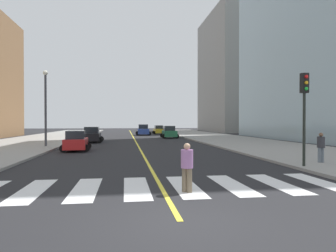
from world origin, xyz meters
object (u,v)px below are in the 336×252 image
(car_green_nearest, at_px, (169,132))
(pedestrian_crossing, at_px, (187,165))
(traffic_light_near_corner, at_px, (304,101))
(car_blue_third, at_px, (143,130))
(pedestrian_waiting_east, at_px, (321,146))
(car_yellow_fifth, at_px, (159,130))
(car_red_second, at_px, (76,141))
(car_black_fourth, at_px, (92,135))
(street_lamp, at_px, (46,101))

(car_green_nearest, relative_size, pedestrian_crossing, 2.41)
(car_green_nearest, relative_size, traffic_light_near_corner, 0.86)
(car_blue_third, distance_m, traffic_light_near_corner, 41.45)
(car_blue_third, relative_size, pedestrian_waiting_east, 2.65)
(car_blue_third, height_order, traffic_light_near_corner, traffic_light_near_corner)
(car_yellow_fifth, xyz_separation_m, pedestrian_crossing, (-4.55, -50.24, 0.13))
(car_yellow_fifth, xyz_separation_m, traffic_light_near_corner, (2.37, -45.96, 2.67))
(car_yellow_fifth, xyz_separation_m, pedestrian_waiting_east, (4.10, -44.77, 0.26))
(car_red_second, height_order, traffic_light_near_corner, traffic_light_near_corner)
(car_black_fourth, xyz_separation_m, car_yellow_fifth, (10.40, 23.69, -0.06))
(car_blue_third, distance_m, pedestrian_crossing, 45.26)
(pedestrian_crossing, relative_size, street_lamp, 0.24)
(car_blue_third, relative_size, car_yellow_fifth, 1.14)
(car_red_second, height_order, car_black_fourth, car_black_fourth)
(car_yellow_fifth, distance_m, pedestrian_crossing, 50.45)
(car_blue_third, distance_m, pedestrian_waiting_east, 40.47)
(car_black_fourth, bearing_deg, car_red_second, -91.89)
(car_red_second, xyz_separation_m, car_yellow_fifth, (10.60, 34.29, 0.01))
(car_yellow_fifth, relative_size, pedestrian_waiting_east, 2.33)
(pedestrian_waiting_east, height_order, street_lamp, street_lamp)
(traffic_light_near_corner, bearing_deg, pedestrian_crossing, 31.73)
(car_yellow_fifth, bearing_deg, pedestrian_crossing, 83.41)
(pedestrian_crossing, height_order, street_lamp, street_lamp)
(car_blue_third, bearing_deg, pedestrian_crossing, 89.80)
(car_yellow_fifth, xyz_separation_m, street_lamp, (-13.90, -30.55, 3.51))
(car_red_second, xyz_separation_m, traffic_light_near_corner, (12.97, -11.67, 2.68))
(car_blue_third, xyz_separation_m, car_black_fourth, (-7.03, -18.70, -0.05))
(car_black_fourth, bearing_deg, pedestrian_waiting_east, -56.26)
(car_black_fourth, bearing_deg, car_green_nearest, 38.87)
(car_green_nearest, xyz_separation_m, pedestrian_crossing, (-4.45, -35.09, 0.08))
(car_red_second, distance_m, street_lamp, 6.11)
(car_yellow_fifth, distance_m, traffic_light_near_corner, 46.10)
(car_green_nearest, xyz_separation_m, street_lamp, (-13.80, -15.40, 3.47))
(car_black_fourth, distance_m, pedestrian_crossing, 27.18)
(car_black_fourth, height_order, pedestrian_waiting_east, car_black_fourth)
(traffic_light_near_corner, bearing_deg, car_blue_third, -82.03)
(car_blue_third, xyz_separation_m, car_yellow_fifth, (3.37, 5.00, -0.11))
(pedestrian_crossing, height_order, pedestrian_waiting_east, pedestrian_waiting_east)
(car_red_second, xyz_separation_m, pedestrian_crossing, (6.05, -15.95, 0.14))
(car_green_nearest, relative_size, car_yellow_fifth, 1.05)
(car_red_second, height_order, car_yellow_fifth, car_yellow_fifth)
(car_blue_third, bearing_deg, car_yellow_fifth, -122.69)
(car_blue_third, xyz_separation_m, traffic_light_near_corner, (5.74, -40.97, 2.56))
(car_red_second, bearing_deg, car_green_nearest, 58.47)
(car_red_second, bearing_deg, pedestrian_waiting_east, -38.24)
(car_red_second, relative_size, car_blue_third, 0.87)
(pedestrian_waiting_east, bearing_deg, pedestrian_crossing, -153.12)
(pedestrian_waiting_east, bearing_deg, street_lamp, 136.26)
(car_green_nearest, bearing_deg, car_black_fourth, 40.14)
(car_red_second, distance_m, car_blue_third, 30.18)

